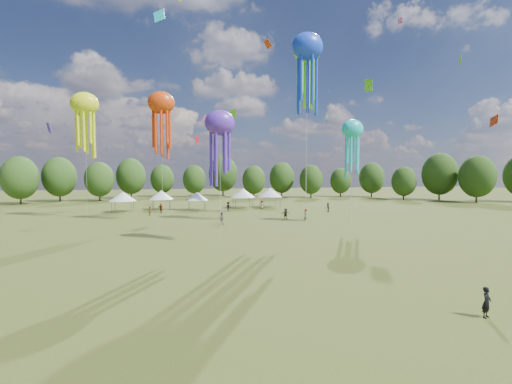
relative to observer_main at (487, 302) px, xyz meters
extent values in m
plane|color=#384416|center=(-7.61, 1.08, -0.83)|extent=(300.00, 300.00, 0.00)
imported|color=black|center=(0.00, 0.00, 0.00)|extent=(0.72, 0.63, 1.67)
imported|color=gray|center=(-10.35, 36.10, 0.06)|extent=(1.00, 0.86, 1.78)
imported|color=gray|center=(0.64, 56.76, 0.07)|extent=(0.63, 0.92, 1.81)
imported|color=gray|center=(12.06, 48.34, 0.06)|extent=(0.70, 0.89, 1.79)
imported|color=gray|center=(-7.06, 53.50, 0.10)|extent=(1.26, 0.78, 1.87)
imported|color=gray|center=(-20.09, 52.91, 0.10)|extent=(1.17, 0.69, 1.87)
imported|color=gray|center=(0.96, 40.37, 0.05)|extent=(1.65, 0.59, 1.76)
imported|color=gray|center=(-21.89, 49.99, -0.02)|extent=(0.46, 0.64, 1.63)
imported|color=gray|center=(4.31, 39.71, 0.01)|extent=(0.72, 0.93, 1.69)
cylinder|color=#47474C|center=(-29.31, 54.99, 0.22)|extent=(0.08, 0.08, 2.10)
cylinder|color=#47474C|center=(-29.31, 58.54, 0.22)|extent=(0.08, 0.08, 2.10)
cylinder|color=#47474C|center=(-25.76, 54.99, 0.22)|extent=(0.08, 0.08, 2.10)
cylinder|color=#47474C|center=(-25.76, 58.54, 0.22)|extent=(0.08, 0.08, 2.10)
cube|color=silver|center=(-27.54, 56.77, 1.31)|extent=(3.95, 3.95, 0.10)
cone|color=silver|center=(-27.54, 56.77, 2.26)|extent=(5.14, 5.14, 1.80)
cylinder|color=#47474C|center=(-22.03, 57.77, 0.23)|extent=(0.08, 0.08, 2.13)
cylinder|color=#47474C|center=(-22.03, 61.14, 0.23)|extent=(0.08, 0.08, 2.13)
cylinder|color=#47474C|center=(-18.66, 57.77, 0.23)|extent=(0.08, 0.08, 2.13)
cylinder|color=#47474C|center=(-18.66, 61.14, 0.23)|extent=(0.08, 0.08, 2.13)
cube|color=silver|center=(-20.35, 59.45, 1.34)|extent=(3.77, 3.77, 0.10)
cone|color=silver|center=(-20.35, 59.45, 2.30)|extent=(4.91, 4.91, 1.82)
cylinder|color=#47474C|center=(-14.70, 55.57, 0.15)|extent=(0.08, 0.08, 1.97)
cylinder|color=#47474C|center=(-14.70, 58.75, 0.15)|extent=(0.08, 0.08, 1.97)
cylinder|color=#47474C|center=(-11.51, 55.57, 0.15)|extent=(0.08, 0.08, 1.97)
cylinder|color=#47474C|center=(-11.51, 58.75, 0.15)|extent=(0.08, 0.08, 1.97)
cube|color=silver|center=(-13.11, 57.16, 1.19)|extent=(3.59, 3.59, 0.10)
cone|color=silver|center=(-13.11, 57.16, 2.08)|extent=(4.66, 4.66, 1.69)
cylinder|color=#47474C|center=(-4.94, 57.63, 0.29)|extent=(0.08, 0.08, 2.25)
cylinder|color=#47474C|center=(-4.94, 61.40, 0.29)|extent=(0.08, 0.08, 2.25)
cylinder|color=#47474C|center=(-1.16, 57.63, 0.29)|extent=(0.08, 0.08, 2.25)
cylinder|color=#47474C|center=(-1.16, 61.40, 0.29)|extent=(0.08, 0.08, 2.25)
cube|color=silver|center=(-3.05, 59.52, 1.47)|extent=(4.18, 4.18, 0.10)
cone|color=silver|center=(-3.05, 59.52, 2.49)|extent=(5.43, 5.43, 1.93)
cylinder|color=#47474C|center=(1.28, 57.81, 0.31)|extent=(0.08, 0.08, 2.30)
cylinder|color=#47474C|center=(1.28, 61.49, 0.31)|extent=(0.08, 0.08, 2.30)
cylinder|color=#47474C|center=(4.97, 57.81, 0.31)|extent=(0.08, 0.08, 2.30)
cylinder|color=#47474C|center=(4.97, 61.49, 0.31)|extent=(0.08, 0.08, 2.30)
cube|color=silver|center=(3.13, 59.65, 1.51)|extent=(4.09, 4.09, 0.10)
cone|color=silver|center=(3.13, 59.65, 2.55)|extent=(5.31, 5.31, 1.97)
ellipsoid|color=red|center=(-19.07, 41.24, 17.83)|extent=(4.12, 2.89, 3.51)
cylinder|color=beige|center=(-19.07, 41.24, 8.50)|extent=(0.03, 0.03, 18.66)
ellipsoid|color=blue|center=(2.20, 33.87, 25.42)|extent=(4.72, 3.30, 4.01)
cylinder|color=beige|center=(2.20, 33.87, 12.29)|extent=(0.03, 0.03, 26.26)
ellipsoid|color=#18CED2|center=(9.34, 33.44, 13.55)|extent=(3.40, 2.38, 2.89)
cylinder|color=beige|center=(9.34, 33.44, 6.36)|extent=(0.03, 0.03, 14.38)
ellipsoid|color=#EAFC19|center=(-32.00, 48.65, 18.57)|extent=(4.59, 3.21, 3.90)
cylinder|color=beige|center=(-32.00, 48.65, 8.87)|extent=(0.03, 0.03, 19.40)
ellipsoid|color=#572ABB|center=(-11.86, 22.98, 12.39)|extent=(3.31, 2.32, 2.81)
cylinder|color=beige|center=(-11.86, 22.98, 5.78)|extent=(0.03, 0.03, 13.23)
ellipsoid|color=#6CE125|center=(5.83, 44.07, 28.60)|extent=(5.20, 3.64, 4.42)
cylinder|color=beige|center=(5.83, 44.07, 13.88)|extent=(0.03, 0.03, 29.44)
cube|color=#6CE125|center=(-3.94, 67.68, 20.97)|extent=(1.39, 1.11, 2.11)
cube|color=blue|center=(20.42, 67.39, 27.30)|extent=(0.47, 0.83, 1.04)
cube|color=#EB45AE|center=(-12.08, 48.31, 16.64)|extent=(1.06, 1.08, 1.48)
cube|color=#6CE125|center=(28.89, 34.49, 25.32)|extent=(0.69, 1.24, 1.58)
cube|color=#18CED2|center=(-18.14, 23.41, 23.45)|extent=(1.28, 1.17, 1.71)
cube|color=#572ABB|center=(-19.18, 73.98, 20.15)|extent=(1.18, 1.24, 2.13)
cube|color=red|center=(0.74, 52.35, 32.23)|extent=(1.47, 1.12, 1.77)
cube|color=#6CE125|center=(18.71, 45.44, 23.40)|extent=(1.03, 1.89, 2.33)
cube|color=#18CED2|center=(16.08, 58.62, 18.81)|extent=(0.39, 1.39, 1.68)
cube|color=#EB45AE|center=(13.80, 28.70, 27.96)|extent=(0.81, 0.50, 0.81)
cube|color=#572ABB|center=(-40.13, 56.07, 15.23)|extent=(1.13, 1.78, 2.09)
cube|color=red|center=(-13.00, 55.22, 13.57)|extent=(0.77, 1.07, 1.44)
cube|color=red|center=(25.89, 24.79, 14.06)|extent=(0.86, 1.81, 1.86)
cylinder|color=#38281C|center=(-54.79, 79.27, 0.85)|extent=(0.44, 0.44, 3.36)
ellipsoid|color=#284416|center=(-54.79, 79.27, 5.68)|extent=(8.40, 8.40, 10.51)
cylinder|color=#38281C|center=(-48.30, 86.57, 0.87)|extent=(0.44, 0.44, 3.41)
ellipsoid|color=#284416|center=(-48.30, 86.57, 5.77)|extent=(8.53, 8.53, 10.66)
cylinder|color=#38281C|center=(-38.21, 86.10, 0.70)|extent=(0.44, 0.44, 3.07)
ellipsoid|color=#284416|center=(-38.21, 86.10, 5.11)|extent=(7.66, 7.66, 9.58)
cylinder|color=#38281C|center=(-31.12, 94.41, 0.88)|extent=(0.44, 0.44, 3.43)
ellipsoid|color=#284416|center=(-31.12, 94.41, 5.82)|extent=(8.58, 8.58, 10.73)
cylinder|color=#38281C|center=(-22.37, 100.04, 0.64)|extent=(0.44, 0.44, 2.95)
ellipsoid|color=#284416|center=(-22.37, 100.04, 4.87)|extent=(7.37, 7.37, 9.21)
cylinder|color=#38281C|center=(-12.31, 96.14, 0.61)|extent=(0.44, 0.44, 2.89)
ellipsoid|color=#284416|center=(-12.31, 96.14, 4.77)|extent=(7.23, 7.23, 9.04)
cylinder|color=#38281C|center=(-2.70, 100.57, 1.08)|extent=(0.44, 0.44, 3.84)
ellipsoid|color=#284416|center=(-2.70, 100.57, 6.60)|extent=(9.60, 9.60, 11.99)
cylinder|color=#38281C|center=(5.58, 89.52, 0.59)|extent=(0.44, 0.44, 2.84)
ellipsoid|color=#284416|center=(5.58, 89.52, 4.67)|extent=(7.11, 7.11, 8.89)
cylinder|color=#38281C|center=(15.32, 92.11, 0.75)|extent=(0.44, 0.44, 3.16)
ellipsoid|color=#284416|center=(15.32, 92.11, 5.29)|extent=(7.91, 7.91, 9.88)
cylinder|color=#38281C|center=(23.08, 86.37, 0.61)|extent=(0.44, 0.44, 2.88)
ellipsoid|color=#284416|center=(23.08, 86.37, 4.75)|extent=(7.21, 7.21, 9.01)
cylinder|color=#38281C|center=(33.90, 88.32, 0.48)|extent=(0.44, 0.44, 2.63)
ellipsoid|color=#284416|center=(33.90, 88.32, 4.26)|extent=(6.57, 6.57, 8.22)
cylinder|color=#38281C|center=(42.90, 84.81, 0.73)|extent=(0.44, 0.44, 3.13)
ellipsoid|color=#284416|center=(42.90, 84.81, 5.22)|extent=(7.81, 7.81, 9.77)
cylinder|color=#38281C|center=(46.03, 72.89, 0.53)|extent=(0.44, 0.44, 2.72)
ellipsoid|color=#284416|center=(46.03, 72.89, 4.43)|extent=(6.80, 6.80, 8.50)
cylinder|color=#38281C|center=(55.35, 70.00, 1.07)|extent=(0.44, 0.44, 3.81)
ellipsoid|color=#284416|center=(55.35, 70.00, 6.55)|extent=(9.52, 9.52, 11.90)
cylinder|color=#38281C|center=(58.96, 60.88, 0.92)|extent=(0.44, 0.44, 3.51)
ellipsoid|color=#284416|center=(58.96, 60.88, 5.97)|extent=(8.78, 8.78, 10.97)
camera|label=1|loc=(-15.92, -15.29, 6.98)|focal=24.33mm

